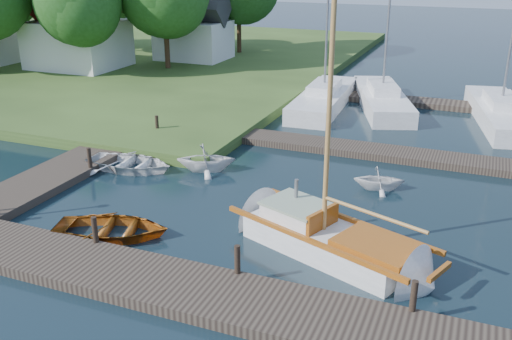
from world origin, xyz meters
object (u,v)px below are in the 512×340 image
at_px(marina_boat_0, 324,97).
at_px(tree_2, 78,1).
at_px(mooring_post_4, 89,158).
at_px(mooring_post_5, 157,124).
at_px(marina_boat_1, 382,98).
at_px(mooring_post_2, 237,259).
at_px(mooring_post_3, 414,296).
at_px(mooring_post_1, 95,230).
at_px(house_c, 194,31).
at_px(sailboat, 333,243).
at_px(marina_boat_3, 500,111).
at_px(tender_b, 206,156).
at_px(tender_a, 130,161).
at_px(house_a, 77,32).
at_px(dinghy, 112,225).
at_px(tender_d, 379,177).

distance_m(marina_boat_0, tree_2, 17.30).
xyz_separation_m(mooring_post_4, mooring_post_5, (0.00, 5.00, 0.00)).
bearing_deg(marina_boat_1, mooring_post_2, 160.32).
height_order(mooring_post_3, marina_boat_1, marina_boat_1).
relative_size(mooring_post_1, house_c, 0.15).
bearing_deg(sailboat, marina_boat_3, 96.49).
bearing_deg(marina_boat_1, tree_2, 72.52).
distance_m(tender_b, tree_2, 19.77).
bearing_deg(tree_2, tender_a, -47.05).
xyz_separation_m(mooring_post_4, marina_boat_3, (14.83, 13.91, -0.12)).
bearing_deg(house_c, mooring_post_1, -67.83).
bearing_deg(tender_a, house_c, 18.25).
bearing_deg(mooring_post_3, marina_boat_3, 84.47).
relative_size(house_a, house_c, 1.19).
relative_size(sailboat, tree_2, 1.26).
bearing_deg(tender_a, marina_boat_3, -49.73).
bearing_deg(dinghy, tender_d, -61.96).
bearing_deg(mooring_post_5, mooring_post_4, -90.00).
distance_m(dinghy, house_c, 28.27).
relative_size(dinghy, house_a, 0.56).
relative_size(mooring_post_2, marina_boat_1, 0.08).
xyz_separation_m(mooring_post_3, marina_boat_3, (1.83, 18.91, -0.12)).
xyz_separation_m(tender_b, marina_boat_3, (10.81, 11.85, -0.03)).
relative_size(mooring_post_4, tender_d, 0.44).
distance_m(mooring_post_1, mooring_post_5, 10.77).
height_order(mooring_post_4, tender_d, mooring_post_4).
relative_size(mooring_post_3, tender_d, 0.44).
height_order(mooring_post_1, tender_b, tender_b).
relative_size(mooring_post_4, marina_boat_1, 0.08).
xyz_separation_m(tender_a, tree_2, (-12.11, 13.01, 4.88)).
distance_m(tender_a, marina_boat_0, 13.24).
bearing_deg(mooring_post_5, marina_boat_0, 56.30).
height_order(tender_d, marina_boat_0, marina_boat_0).
distance_m(mooring_post_5, marina_boat_3, 17.30).
height_order(dinghy, house_a, house_a).
height_order(mooring_post_1, tree_2, tree_2).
relative_size(sailboat, tender_a, 2.74).
relative_size(mooring_post_2, dinghy, 0.23).
distance_m(tender_d, marina_boat_3, 11.86).
height_order(sailboat, house_a, sailboat).
height_order(mooring_post_3, dinghy, mooring_post_3).
bearing_deg(mooring_post_4, house_a, 129.09).
relative_size(dinghy, tender_d, 1.91).
xyz_separation_m(tender_d, house_c, (-17.76, 19.23, 2.10)).
xyz_separation_m(mooring_post_3, tender_a, (-11.89, 6.04, -0.33)).
relative_size(marina_boat_3, house_a, 2.07).
relative_size(mooring_post_1, tree_2, 0.10).
relative_size(mooring_post_1, marina_boat_3, 0.06).
relative_size(mooring_post_2, mooring_post_4, 1.00).
relative_size(mooring_post_5, house_c, 0.15).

